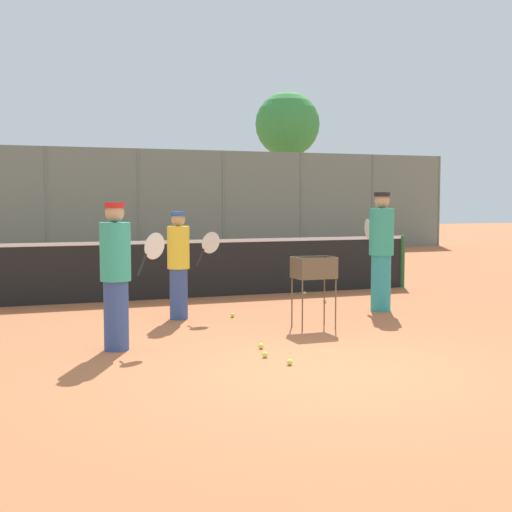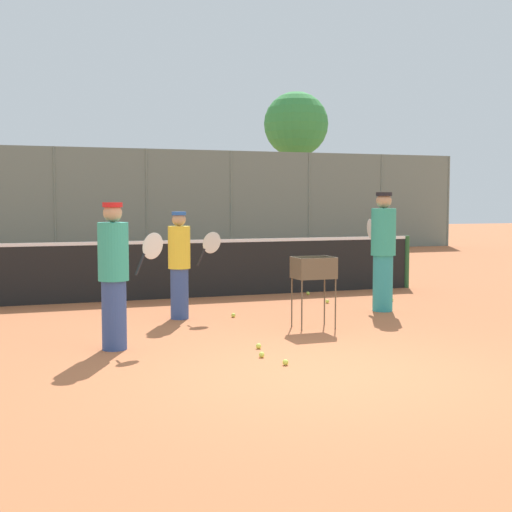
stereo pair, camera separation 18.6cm
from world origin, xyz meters
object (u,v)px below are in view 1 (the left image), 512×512
at_px(tennis_net, 181,268).
at_px(player_yellow_shirt, 381,250).
at_px(player_red_cap, 116,274).
at_px(player_white_outfit, 179,263).
at_px(parked_car, 18,232).
at_px(ball_cart, 314,274).

bearing_deg(tennis_net, player_yellow_shirt, -44.00).
distance_m(player_red_cap, player_yellow_shirt, 4.81).
height_order(tennis_net, player_white_outfit, player_white_outfit).
distance_m(tennis_net, player_red_cap, 4.57).
height_order(player_red_cap, parked_car, player_red_cap).
height_order(tennis_net, ball_cart, tennis_net).
relative_size(tennis_net, ball_cart, 9.46).
bearing_deg(tennis_net, parked_car, 98.91).
distance_m(tennis_net, player_yellow_shirt, 3.74).
bearing_deg(parked_car, ball_cart, -79.85).
height_order(player_white_outfit, ball_cart, player_white_outfit).
bearing_deg(player_red_cap, ball_cart, -8.67).
bearing_deg(tennis_net, player_white_outfit, -105.28).
xyz_separation_m(tennis_net, ball_cart, (0.97, -3.62, 0.21)).
bearing_deg(parked_car, player_red_cap, -88.74).
distance_m(player_yellow_shirt, parked_car, 17.87).
bearing_deg(ball_cart, parked_car, 100.15).
bearing_deg(player_white_outfit, parked_car, 91.97).
relative_size(player_white_outfit, parked_car, 0.39).
bearing_deg(ball_cart, tennis_net, 105.06).
bearing_deg(tennis_net, ball_cart, -74.94).
distance_m(tennis_net, ball_cart, 3.75).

